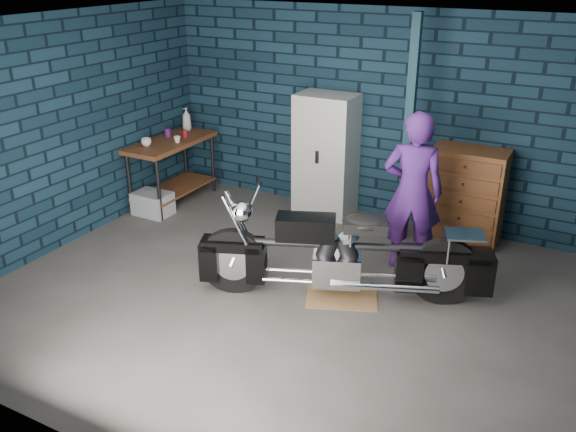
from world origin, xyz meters
The scene contains 15 objects.
ground centered at (0.00, 0.00, 0.00)m, with size 6.00×6.00×0.00m, color #4D4A48.
room_walls centered at (0.00, 0.55, 1.90)m, with size 6.02×5.01×2.71m.
support_post centered at (0.55, 1.95, 1.35)m, with size 0.10×0.10×2.70m, color #13303D.
workbench centered at (-2.68, 1.57, 0.46)m, with size 0.60×1.40×0.91m, color brown.
drip_mat centered at (0.48, 0.29, 0.00)m, with size 0.73×0.54×0.01m, color olive.
motorcycle centered at (0.48, 0.29, 0.56)m, with size 2.52×0.68×1.11m, color black, non-canonical shape.
person centered at (0.85, 1.26, 0.90)m, with size 0.65×0.43×1.79m, color #4F217D.
storage_bin centered at (-2.66, 1.07, 0.15)m, with size 0.50×0.35×0.31m, color #92959A.
locker centered at (-0.63, 2.23, 0.82)m, with size 0.76×0.54×1.63m, color silver.
tool_chest centered at (1.23, 2.23, 0.58)m, with size 0.87×0.49×1.17m, color brown.
cup_a centered at (-2.79, 1.21, 0.96)m, with size 0.13×0.13×0.11m, color beige.
cup_b centered at (-2.53, 1.53, 0.95)m, with size 0.09×0.09×0.09m, color beige.
mug_purple centered at (-2.82, 1.70, 0.97)m, with size 0.09×0.09×0.12m, color #4E1860.
mug_red centered at (-2.59, 1.79, 0.96)m, with size 0.07×0.07×0.10m, color maroon.
bottle centered at (-2.80, 2.12, 1.07)m, with size 0.13×0.13×0.33m, color #92959A.
Camera 1 is at (2.56, -4.80, 3.28)m, focal length 38.00 mm.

